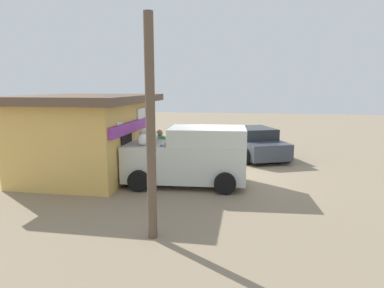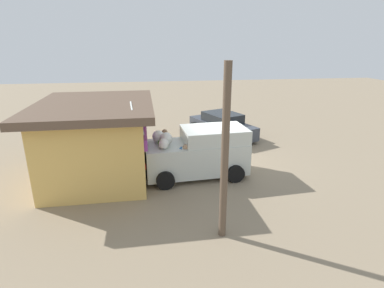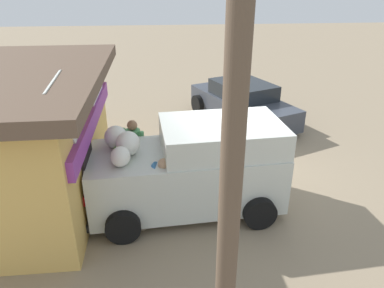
# 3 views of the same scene
# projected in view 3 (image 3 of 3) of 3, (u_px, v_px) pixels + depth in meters

# --- Properties ---
(ground_plane) EXTENTS (60.00, 60.00, 0.00)m
(ground_plane) POSITION_uv_depth(u_px,v_px,m) (236.00, 174.00, 9.26)
(ground_plane) COLOR gray
(storefront_bar) EXTENTS (5.62, 4.39, 2.94)m
(storefront_bar) POSITION_uv_depth(u_px,v_px,m) (6.00, 138.00, 7.59)
(storefront_bar) COLOR #E0B259
(storefront_bar) RESTS_ON ground_plane
(delivery_van) EXTENTS (2.36, 4.48, 2.96)m
(delivery_van) POSITION_uv_depth(u_px,v_px,m) (191.00, 167.00, 7.57)
(delivery_van) COLOR silver
(delivery_van) RESTS_ON ground_plane
(parked_sedan) EXTENTS (4.56, 3.30, 1.37)m
(parked_sedan) POSITION_uv_depth(u_px,v_px,m) (242.00, 103.00, 12.32)
(parked_sedan) COLOR #383D47
(parked_sedan) RESTS_ON ground_plane
(vendor_standing) EXTENTS (0.46, 0.51, 1.69)m
(vendor_standing) POSITION_uv_depth(u_px,v_px,m) (134.00, 149.00, 8.35)
(vendor_standing) COLOR navy
(vendor_standing) RESTS_ON ground_plane
(customer_bending) EXTENTS (0.59, 0.71, 1.52)m
(customer_bending) POSITION_uv_depth(u_px,v_px,m) (151.00, 186.00, 7.03)
(customer_bending) COLOR #726047
(customer_bending) RESTS_ON ground_plane
(unloaded_banana_pile) EXTENTS (0.78, 0.68, 0.39)m
(unloaded_banana_pile) POSITION_uv_depth(u_px,v_px,m) (41.00, 213.00, 7.47)
(unloaded_banana_pile) COLOR silver
(unloaded_banana_pile) RESTS_ON ground_plane
(paint_bucket) EXTENTS (0.33, 0.33, 0.41)m
(paint_bucket) POSITION_uv_depth(u_px,v_px,m) (136.00, 144.00, 10.39)
(paint_bucket) COLOR blue
(paint_bucket) RESTS_ON ground_plane
(utility_pole) EXTENTS (0.20, 0.20, 4.69)m
(utility_pole) POSITION_uv_depth(u_px,v_px,m) (227.00, 249.00, 3.34)
(utility_pole) COLOR brown
(utility_pole) RESTS_ON ground_plane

